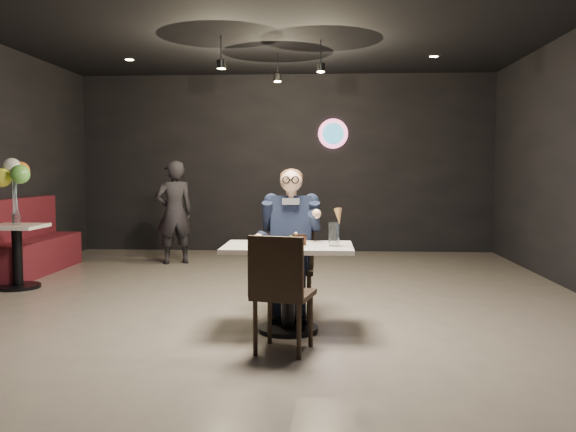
# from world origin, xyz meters

# --- Properties ---
(floor) EXTENTS (9.00, 9.00, 0.00)m
(floor) POSITION_xyz_m (0.00, 0.00, 0.00)
(floor) COLOR slate
(floor) RESTS_ON ground
(wall_sign) EXTENTS (0.50, 0.06, 0.50)m
(wall_sign) POSITION_xyz_m (0.80, 4.47, 2.00)
(wall_sign) COLOR pink
(wall_sign) RESTS_ON floor
(pendant_lights) EXTENTS (1.40, 1.20, 0.36)m
(pendant_lights) POSITION_xyz_m (0.00, 2.00, 2.88)
(pendant_lights) COLOR black
(pendant_lights) RESTS_ON floor
(main_table) EXTENTS (1.10, 0.70, 0.75)m
(main_table) POSITION_xyz_m (0.34, -0.73, 0.38)
(main_table) COLOR white
(main_table) RESTS_ON floor
(chair_far) EXTENTS (0.42, 0.46, 0.92)m
(chair_far) POSITION_xyz_m (0.34, -0.18, 0.46)
(chair_far) COLOR black
(chair_far) RESTS_ON floor
(chair_near) EXTENTS (0.52, 0.55, 0.92)m
(chair_near) POSITION_xyz_m (0.34, -1.31, 0.46)
(chair_near) COLOR black
(chair_near) RESTS_ON floor
(seated_man) EXTENTS (0.60, 0.80, 1.44)m
(seated_man) POSITION_xyz_m (0.34, -0.18, 0.72)
(seated_man) COLOR black
(seated_man) RESTS_ON floor
(dessert_plate) EXTENTS (0.22, 0.22, 0.01)m
(dessert_plate) POSITION_xyz_m (0.40, -0.81, 0.76)
(dessert_plate) COLOR white
(dessert_plate) RESTS_ON main_table
(cake_slice) EXTENTS (0.14, 0.13, 0.08)m
(cake_slice) POSITION_xyz_m (0.43, -0.82, 0.80)
(cake_slice) COLOR black
(cake_slice) RESTS_ON dessert_plate
(mint_leaf) EXTENTS (0.06, 0.04, 0.01)m
(mint_leaf) POSITION_xyz_m (0.39, -0.83, 0.84)
(mint_leaf) COLOR #32892C
(mint_leaf) RESTS_ON cake_slice
(sundae_glass) EXTENTS (0.09, 0.09, 0.20)m
(sundae_glass) POSITION_xyz_m (0.73, -0.77, 0.85)
(sundae_glass) COLOR silver
(sundae_glass) RESTS_ON main_table
(wafer_cone) EXTENTS (0.08, 0.08, 0.14)m
(wafer_cone) POSITION_xyz_m (0.77, -0.80, 1.00)
(wafer_cone) COLOR tan
(wafer_cone) RESTS_ON sundae_glass
(booth_bench) EXTENTS (0.51, 2.02, 1.01)m
(booth_bench) POSITION_xyz_m (-3.25, 2.00, 0.51)
(booth_bench) COLOR #4D101B
(booth_bench) RESTS_ON floor
(side_table) EXTENTS (0.58, 0.58, 0.72)m
(side_table) POSITION_xyz_m (-2.95, 1.00, 0.36)
(side_table) COLOR white
(side_table) RESTS_ON floor
(balloon_vase) EXTENTS (0.10, 0.10, 0.14)m
(balloon_vase) POSITION_xyz_m (-2.95, 1.00, 0.82)
(balloon_vase) COLOR silver
(balloon_vase) RESTS_ON side_table
(balloon_bunch) EXTENTS (0.40, 0.40, 0.66)m
(balloon_bunch) POSITION_xyz_m (-2.95, 1.00, 1.23)
(balloon_bunch) COLOR yellow
(balloon_bunch) RESTS_ON balloon_vase
(passerby) EXTENTS (0.66, 0.57, 1.52)m
(passerby) POSITION_xyz_m (-1.56, 2.98, 0.76)
(passerby) COLOR black
(passerby) RESTS_ON floor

